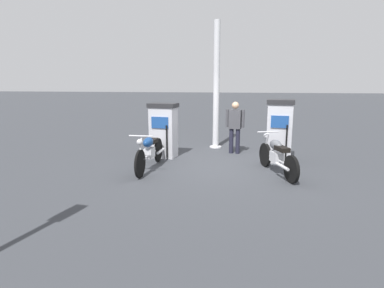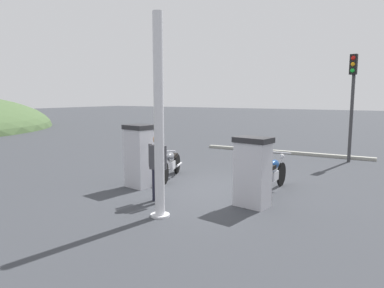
% 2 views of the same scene
% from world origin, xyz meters
% --- Properties ---
extents(ground_plane, '(120.00, 120.00, 0.00)m').
position_xyz_m(ground_plane, '(0.00, 0.00, 0.00)').
color(ground_plane, '#383A3F').
extents(fuel_pump_near, '(0.66, 0.85, 1.56)m').
position_xyz_m(fuel_pump_near, '(-0.59, -1.63, 0.79)').
color(fuel_pump_near, silver).
rests_on(fuel_pump_near, ground).
extents(fuel_pump_far, '(0.74, 0.79, 1.70)m').
position_xyz_m(fuel_pump_far, '(-0.59, 1.63, 0.86)').
color(fuel_pump_far, silver).
rests_on(fuel_pump_far, ground).
extents(motorcycle_near_pump, '(2.17, 0.56, 0.96)m').
position_xyz_m(motorcycle_near_pump, '(0.79, -1.62, 0.49)').
color(motorcycle_near_pump, black).
rests_on(motorcycle_near_pump, ground).
extents(motorcycle_far_pump, '(1.92, 0.86, 0.94)m').
position_xyz_m(motorcycle_far_pump, '(0.64, 1.47, 0.45)').
color(motorcycle_far_pump, black).
rests_on(motorcycle_far_pump, ground).
extents(attendant_person, '(0.25, 0.58, 1.57)m').
position_xyz_m(attendant_person, '(-1.43, 0.38, 0.90)').
color(attendant_person, '#1E1E2D').
rests_on(attendant_person, ground).
extents(canopy_support_pole, '(0.40, 0.40, 4.07)m').
position_xyz_m(canopy_support_pole, '(-2.22, -0.27, 1.96)').
color(canopy_support_pole, silver).
rests_on(canopy_support_pole, ground).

